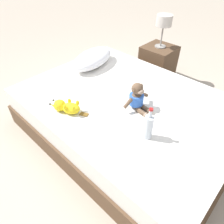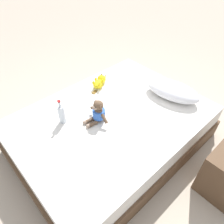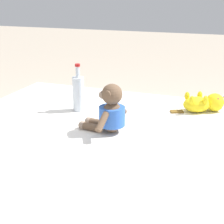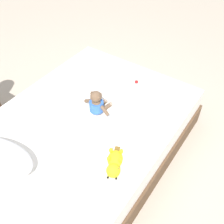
{
  "view_description": "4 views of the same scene",
  "coord_description": "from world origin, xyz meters",
  "px_view_note": "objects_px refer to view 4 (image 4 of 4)",
  "views": [
    {
      "loc": [
        -1.18,
        -0.93,
        1.53
      ],
      "look_at": [
        -0.32,
        -0.11,
        0.52
      ],
      "focal_mm": 32.68,
      "sensor_mm": 36.0,
      "label": 1
    },
    {
      "loc": [
        1.13,
        -1.03,
        1.9
      ],
      "look_at": [
        0.0,
        0.0,
        0.48
      ],
      "focal_mm": 33.61,
      "sensor_mm": 36.0,
      "label": 2
    },
    {
      "loc": [
        1.28,
        0.36,
        1.05
      ],
      "look_at": [
        -0.05,
        -0.13,
        0.53
      ],
      "focal_mm": 52.08,
      "sensor_mm": 36.0,
      "label": 3
    },
    {
      "loc": [
        -1.09,
        1.15,
        2.04
      ],
      "look_at": [
        -0.21,
        -0.13,
        0.53
      ],
      "focal_mm": 42.51,
      "sensor_mm": 36.0,
      "label": 4
    }
  ],
  "objects_px": {
    "glass_bottle": "(135,96)",
    "plush_monkey": "(97,104)",
    "plush_yellow_creature": "(114,164)",
    "bed": "(85,136)"
  },
  "relations": [
    {
      "from": "glass_bottle",
      "to": "plush_monkey",
      "type": "bearing_deg",
      "value": 50.93
    },
    {
      "from": "plush_yellow_creature",
      "to": "glass_bottle",
      "type": "xyz_separation_m",
      "value": [
        0.23,
        -0.66,
        0.05
      ]
    },
    {
      "from": "bed",
      "to": "plush_monkey",
      "type": "distance_m",
      "value": 0.35
    },
    {
      "from": "plush_monkey",
      "to": "plush_yellow_creature",
      "type": "height_order",
      "value": "plush_monkey"
    },
    {
      "from": "plush_monkey",
      "to": "plush_yellow_creature",
      "type": "bearing_deg",
      "value": 138.55
    },
    {
      "from": "bed",
      "to": "plush_yellow_creature",
      "type": "distance_m",
      "value": 0.61
    },
    {
      "from": "glass_bottle",
      "to": "plush_yellow_creature",
      "type": "bearing_deg",
      "value": 108.96
    },
    {
      "from": "bed",
      "to": "plush_monkey",
      "type": "bearing_deg",
      "value": -108.27
    },
    {
      "from": "plush_monkey",
      "to": "plush_yellow_creature",
      "type": "xyz_separation_m",
      "value": [
        -0.44,
        0.39,
        -0.05
      ]
    },
    {
      "from": "plush_monkey",
      "to": "plush_yellow_creature",
      "type": "distance_m",
      "value": 0.59
    }
  ]
}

